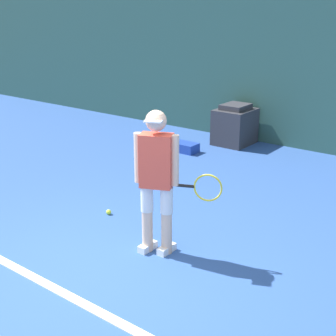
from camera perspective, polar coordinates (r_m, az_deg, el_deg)
name	(u,v)px	position (r m, az deg, el deg)	size (l,w,h in m)	color
ground_plane	(93,278)	(4.92, -9.14, -13.07)	(24.00, 24.00, 0.00)	#2D5193
back_wall	(316,68)	(9.09, 17.63, 11.55)	(24.00, 0.10, 3.10)	#2D564C
court_baseline	(65,294)	(4.72, -12.47, -14.76)	(21.60, 0.10, 0.01)	white
tennis_player	(158,177)	(4.96, -1.27, -1.07)	(0.87, 0.48, 1.61)	beige
tennis_ball	(109,212)	(6.24, -7.25, -5.34)	(0.07, 0.07, 0.07)	#D1E533
covered_chair	(235,125)	(9.40, 8.15, 5.18)	(0.66, 0.79, 0.80)	#333338
equipment_bag	(181,146)	(8.91, 1.60, 2.65)	(0.66, 0.31, 0.17)	#1E3D99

